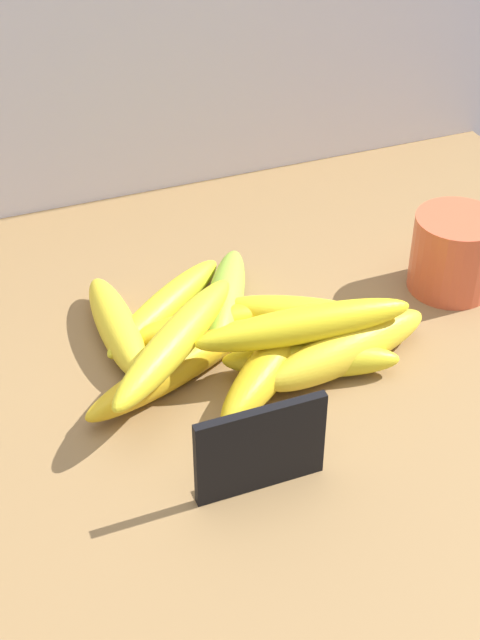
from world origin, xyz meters
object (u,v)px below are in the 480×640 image
Objects in this scene: banana_6 at (165,306)px; banana_7 at (348,349)px; chalkboard_sign at (260,451)px; coffee_mug at (456,253)px; banana_8 at (172,368)px; banana_10 at (304,323)px; banana_0 at (311,360)px; banana_2 at (272,363)px; banana_1 at (208,325)px; banana_9 at (177,341)px; banana_4 at (306,316)px; banana_3 at (225,301)px; banana_5 at (117,327)px.

banana_6 is 19.10cm from banana_7.
banana_7 is at bearing 39.38° from chalkboard_sign.
chalkboard_sign and coffee_mug have the same top height.
banana_8 is 0.97× the size of banana_10.
coffee_mug is 32.89cm from banana_8.
banana_2 is (-3.72, 0.59, 0.24)cm from banana_0.
banana_2 is at bearing -66.92° from banana_1.
banana_9 is 11.81cm from banana_10.
banana_1 is 0.83× the size of banana_8.
chalkboard_sign reaches higher than banana_4.
banana_4 is 0.88× the size of banana_8.
coffee_mug is at bearing 7.42° from banana_8.
banana_6 is 0.89× the size of banana_10.
banana_3 is 0.87× the size of banana_9.
banana_9 is at bearing 168.00° from banana_7.
banana_4 is at bearing 55.40° from chalkboard_sign.
banana_2 is 10.96cm from banana_3.
coffee_mug is 35.86cm from banana_5.
banana_7 is 0.92× the size of banana_8.
banana_4 reaches higher than banana_1.
banana_2 is 9.23cm from banana_8.
banana_8 is at bearing -68.34° from banana_5.
banana_7 is at bearing -13.00° from banana_8.
banana_4 is 6.20cm from banana_10.
coffee_mug is at bearing 32.50° from chalkboard_sign.
banana_0 is at bearing -8.97° from banana_2.
banana_5 is (-5.86, 22.49, -2.01)cm from chalkboard_sign.
banana_8 is at bearing 164.20° from banana_0.
chalkboard_sign reaches higher than banana_5.
banana_9 is (-32.01, -4.64, 0.96)cm from coffee_mug.
banana_1 is at bearing -56.03° from banana_6.
banana_6 is (-0.40, 24.20, -2.19)cm from chalkboard_sign.
banana_4 is at bearing -15.34° from banana_1.
banana_9 is (-11.96, 3.12, 3.44)cm from banana_0.
banana_5 is 22.42cm from banana_7.
coffee_mug is 0.61× the size of banana_1.
banana_8 reaches higher than banana_1.
banana_4 reaches higher than banana_6.
banana_4 is (6.49, -5.47, 0.11)cm from banana_3.
banana_7 is (7.41, -0.79, 0.18)cm from banana_2.
banana_9 is at bearing -66.24° from banana_5.
banana_3 is (5.41, 22.72, -2.03)cm from chalkboard_sign.
banana_10 is (-20.33, -6.38, 0.95)cm from coffee_mug.
banana_6 is 1.00× the size of banana_7.
banana_7 reaches higher than banana_5.
banana_8 is (-2.77, 14.72, -2.14)cm from chalkboard_sign.
banana_8 is at bearing -136.26° from banana_1.
banana_8 is (-8.18, -8.00, -0.11)cm from banana_3.
banana_6 is at bearing 75.96° from banana_8.
coffee_mug is 0.58× the size of banana_4.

